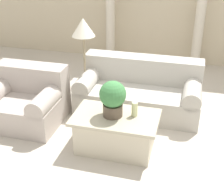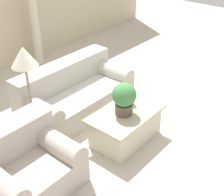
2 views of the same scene
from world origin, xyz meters
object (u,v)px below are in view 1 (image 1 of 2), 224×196
Objects in this scene: loveseat at (26,99)px; floor_lamp at (83,32)px; sofa_long at (140,90)px; coffee_table at (116,132)px; potted_plant at (113,98)px.

floor_lamp is at bearing 46.23° from loveseat.
floor_lamp reaches higher than sofa_long.
coffee_table is 0.51m from potted_plant.
potted_plant reaches higher than sofa_long.
potted_plant is (-0.14, -1.19, 0.43)m from sofa_long.
sofa_long is 1.27m from potted_plant.
sofa_long is at bearing 83.09° from potted_plant.
floor_lamp reaches higher than loveseat.
potted_plant reaches higher than loveseat.
floor_lamp is (-0.77, 1.12, 0.49)m from potted_plant.
coffee_table is at bearing -9.63° from potted_plant.
coffee_table is at bearing -94.87° from sofa_long.
floor_lamp is (-0.81, 1.13, 1.00)m from coffee_table.
potted_plant is (-0.04, 0.01, 0.51)m from coffee_table.
loveseat is 0.77× the size of floor_lamp.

